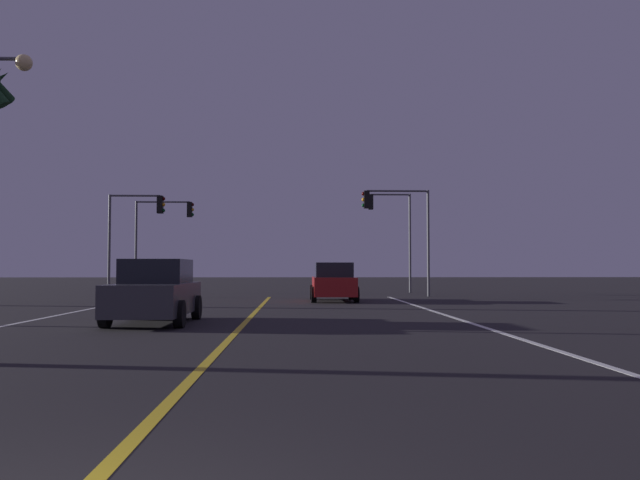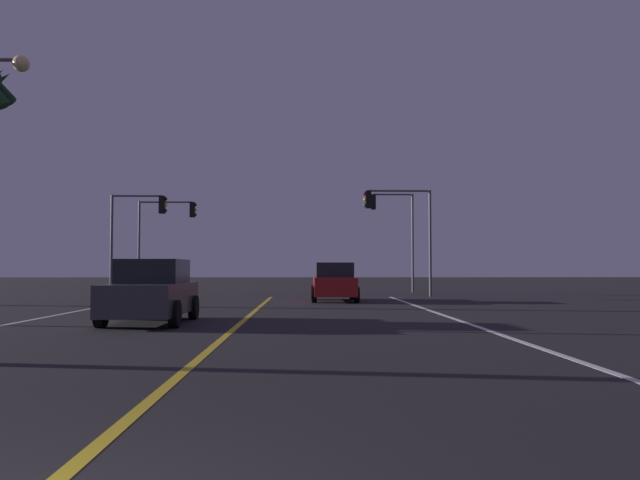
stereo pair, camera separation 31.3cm
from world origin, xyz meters
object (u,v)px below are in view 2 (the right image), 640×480
at_px(car_ahead_far, 334,283).
at_px(traffic_light_near_left, 139,221).
at_px(traffic_light_far_left, 167,224).
at_px(traffic_light_near_right, 398,217).
at_px(traffic_light_far_right, 393,220).
at_px(car_oncoming, 152,292).

relative_size(car_ahead_far, traffic_light_near_left, 0.83).
relative_size(car_ahead_far, traffic_light_far_left, 0.79).
relative_size(traffic_light_near_right, traffic_light_near_left, 1.06).
height_order(traffic_light_near_right, traffic_light_far_left, traffic_light_near_right).
distance_m(traffic_light_far_right, traffic_light_far_left, 13.49).
bearing_deg(traffic_light_far_right, car_oncoming, 66.46).
bearing_deg(traffic_light_far_left, car_oncoming, -79.09).
bearing_deg(traffic_light_far_left, traffic_light_near_left, -92.93).
bearing_deg(traffic_light_far_left, traffic_light_far_right, 0.00).
relative_size(car_oncoming, traffic_light_far_left, 0.79).
bearing_deg(traffic_light_far_left, car_ahead_far, -46.51).
distance_m(car_oncoming, traffic_light_far_right, 23.67).
xyz_separation_m(car_ahead_far, traffic_light_far_right, (3.97, 10.03, 3.52)).
bearing_deg(traffic_light_near_left, car_oncoming, -74.53).
xyz_separation_m(car_oncoming, traffic_light_far_right, (9.35, 21.46, 3.52)).
distance_m(traffic_light_near_right, traffic_light_far_right, 5.53).
distance_m(car_oncoming, car_ahead_far, 12.63).
distance_m(car_ahead_far, traffic_light_far_left, 14.20).
distance_m(traffic_light_near_right, traffic_light_far_left, 14.13).
distance_m(car_ahead_far, traffic_light_far_right, 11.35).
xyz_separation_m(traffic_light_near_left, traffic_light_far_left, (0.28, 5.50, 0.19)).
bearing_deg(car_ahead_far, traffic_light_far_right, -21.59).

